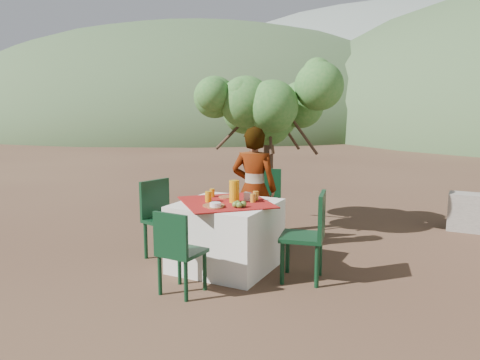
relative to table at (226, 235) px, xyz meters
The scene contains 21 objects.
ground 0.60m from the table, 109.35° to the right, with size 160.00×160.00×0.00m, color #3B241A.
table is the anchor object (origin of this frame).
chair_far 1.00m from the table, 89.78° to the left, with size 0.57×0.57×1.00m.
chair_near 0.90m from the table, 92.92° to the right, with size 0.41×0.41×0.84m.
chair_left 0.89m from the table, behind, with size 0.52×0.52×0.93m.
chair_right 0.98m from the table, ahead, with size 0.52×0.52×0.94m.
person 0.84m from the table, 89.87° to the left, with size 0.57×0.38×1.57m, color #8C6651.
shrub_tree 2.09m from the table, 93.61° to the left, with size 1.80×1.76×2.11m.
hill_near_left 34.69m from the table, 121.56° to the left, with size 40.00×40.00×16.00m, color #36542F.
hill_far_center 51.73m from the table, 94.61° to the left, with size 60.00×60.00×24.00m, color slate.
plate_far 0.45m from the table, 115.43° to the left, with size 0.20×0.20×0.01m, color brown.
plate_near 0.47m from the table, 92.25° to the right, with size 0.23×0.23×0.01m, color brown.
glass_far 0.54m from the table, 148.45° to the left, with size 0.06×0.06×0.10m, color orange.
glass_near 0.48m from the table, 150.15° to the right, with size 0.07×0.07×0.12m, color orange.
juice_pitcher 0.51m from the table, ahead, with size 0.11×0.11×0.25m, color orange.
bowl_plate 0.51m from the table, 82.03° to the right, with size 0.17×0.17×0.01m, color brown.
white_bowl 0.53m from the table, 82.03° to the right, with size 0.12×0.12×0.04m, color white.
jar_left 0.52m from the table, 21.29° to the left, with size 0.06×0.06×0.10m, color #BD7C21.
jar_right 0.55m from the table, 42.76° to the left, with size 0.06×0.06×0.10m, color #BD7C21.
napkin_holder 0.49m from the table, 40.27° to the left, with size 0.07×0.04×0.10m, color white.
fruit_cluster 0.53m from the table, 37.11° to the right, with size 0.13×0.12×0.07m.
Camera 1 is at (2.58, -4.04, 1.84)m, focal length 35.00 mm.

